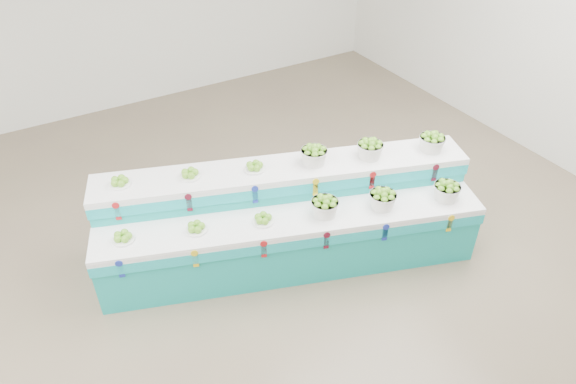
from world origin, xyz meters
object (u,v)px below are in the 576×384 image
object	(u,v)px
basket_lower_left	(325,206)
basket_upper_right	(432,142)
display_stand	(288,219)
plate_upper_mid	(190,173)

from	to	relation	value
basket_lower_left	basket_upper_right	distance (m)	1.43
basket_lower_left	basket_upper_right	xyz separation A→B (m)	(1.40, 0.04, 0.30)
display_stand	plate_upper_mid	distance (m)	1.14
plate_upper_mid	basket_upper_right	bearing A→B (deg)	-18.74
plate_upper_mid	basket_upper_right	distance (m)	2.60
display_stand	basket_lower_left	bearing A→B (deg)	-37.00
plate_upper_mid	basket_upper_right	world-z (taller)	basket_upper_right
display_stand	basket_lower_left	xyz separation A→B (m)	(0.23, -0.34, 0.32)
display_stand	basket_lower_left	size ratio (longest dim) A/B	14.23
basket_upper_right	display_stand	bearing A→B (deg)	169.80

